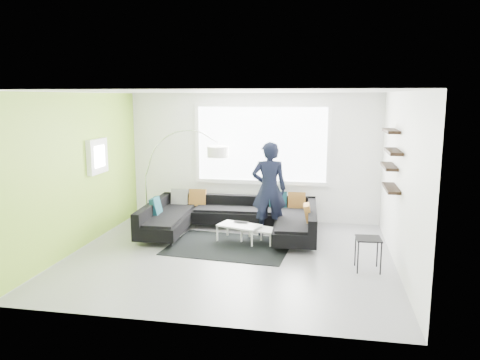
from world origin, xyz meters
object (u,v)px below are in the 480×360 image
person (269,189)px  laptop (240,223)px  sectional_sofa (231,220)px  arc_lamp (146,176)px  coffee_table (249,233)px  side_table (368,254)px

person → laptop: 0.88m
sectional_sofa → arc_lamp: 2.25m
coffee_table → laptop: laptop is taller
person → coffee_table: bearing=49.9°
sectional_sofa → coffee_table: bearing=-43.0°
sectional_sofa → laptop: 0.36m
sectional_sofa → coffee_table: sectional_sofa is taller
sectional_sofa → person: 0.97m
coffee_table → arc_lamp: 2.81m
coffee_table → arc_lamp: bearing=174.2°
sectional_sofa → laptop: sectional_sofa is taller
laptop → arc_lamp: bearing=165.9°
side_table → sectional_sofa: bearing=149.5°
arc_lamp → person: 2.82m
side_table → laptop: size_ratio=1.68×
person → laptop: (-0.50, -0.41, -0.59)m
sectional_sofa → arc_lamp: size_ratio=1.68×
laptop → coffee_table: bearing=-19.2°
laptop → side_table: bearing=-19.3°
side_table → person: person is taller
sectional_sofa → side_table: bearing=-32.8°
laptop → person: bearing=48.6°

